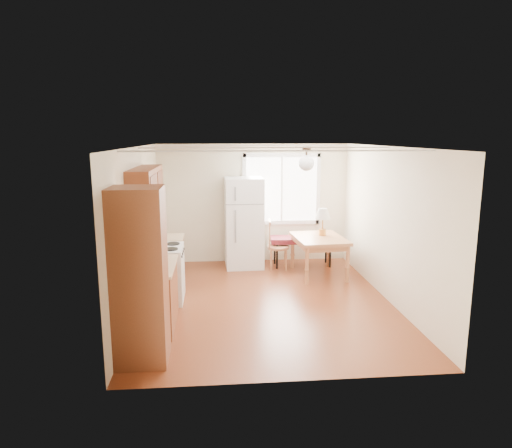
{
  "coord_description": "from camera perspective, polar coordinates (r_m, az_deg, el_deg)",
  "views": [
    {
      "loc": [
        -0.81,
        -7.05,
        2.67
      ],
      "look_at": [
        -0.1,
        0.72,
        1.15
      ],
      "focal_mm": 32.0,
      "sensor_mm": 36.0,
      "label": 1
    }
  ],
  "objects": [
    {
      "name": "coffee_maker",
      "position": [
        6.41,
        -13.21,
        -4.14
      ],
      "size": [
        0.2,
        0.24,
        0.35
      ],
      "rotation": [
        0.0,
        0.0,
        -0.14
      ],
      "color": "black",
      "rests_on": "kitchen_run"
    },
    {
      "name": "window_unit",
      "position": [
        9.69,
        3.22,
        4.37
      ],
      "size": [
        1.64,
        0.05,
        1.51
      ],
      "color": "white",
      "rests_on": "room_shell"
    },
    {
      "name": "pendant_light",
      "position": [
        7.62,
        6.31,
        7.69
      ],
      "size": [
        0.26,
        0.26,
        0.4
      ],
      "color": "black",
      "rests_on": "room_shell"
    },
    {
      "name": "chair",
      "position": [
        9.19,
        2.23,
        -2.2
      ],
      "size": [
        0.44,
        0.44,
        0.99
      ],
      "rotation": [
        0.0,
        0.0,
        -0.08
      ],
      "color": "#A86940",
      "rests_on": "ground"
    },
    {
      "name": "kitchen_run",
      "position": [
        6.73,
        -12.77,
        -5.03
      ],
      "size": [
        0.65,
        3.4,
        2.2
      ],
      "color": "brown",
      "rests_on": "ground"
    },
    {
      "name": "refrigerator",
      "position": [
        9.32,
        -1.53,
        0.18
      ],
      "size": [
        0.78,
        0.8,
        1.84
      ],
      "rotation": [
        0.0,
        0.0,
        0.03
      ],
      "color": "white",
      "rests_on": "ground"
    },
    {
      "name": "bench",
      "position": [
        9.47,
        5.82,
        -2.04
      ],
      "size": [
        1.34,
        0.56,
        0.61
      ],
      "rotation": [
        0.0,
        0.0,
        -0.05
      ],
      "color": "#55141E",
      "rests_on": "ground"
    },
    {
      "name": "kettle",
      "position": [
        6.93,
        -12.87,
        -3.36
      ],
      "size": [
        0.11,
        0.11,
        0.2
      ],
      "color": "red",
      "rests_on": "kitchen_run"
    },
    {
      "name": "table_lamp",
      "position": [
        8.91,
        8.35,
        1.02
      ],
      "size": [
        0.31,
        0.31,
        0.53
      ],
      "rotation": [
        0.0,
        0.0,
        -0.22
      ],
      "color": "#BB833C",
      "rests_on": "dining_table"
    },
    {
      "name": "room_shell",
      "position": [
        7.24,
        1.33,
        -0.3
      ],
      "size": [
        4.6,
        5.6,
        2.62
      ],
      "color": "#5B2512",
      "rests_on": "ground"
    },
    {
      "name": "dining_table",
      "position": [
        8.84,
        7.88,
        -2.28
      ],
      "size": [
        1.0,
        1.27,
        0.76
      ],
      "rotation": [
        0.0,
        0.0,
        0.07
      ],
      "color": "#A86940",
      "rests_on": "ground"
    }
  ]
}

